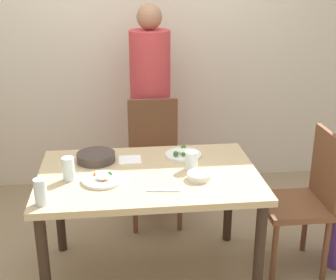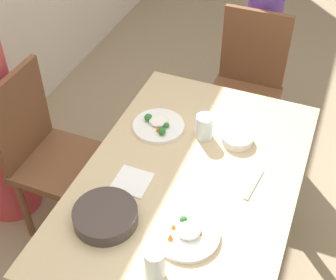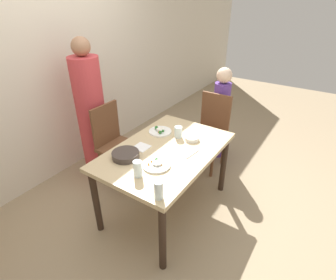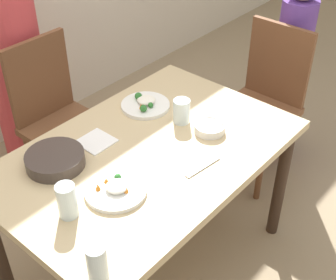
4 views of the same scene
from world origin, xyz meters
name	(u,v)px [view 3 (image 3 of 4)]	position (x,y,z in m)	size (l,w,h in m)	color
ground_plane	(166,207)	(0.00, 0.00, 0.00)	(10.00, 10.00, 0.00)	#998466
wall_back	(51,59)	(0.00, 1.49, 1.35)	(10.00, 0.06, 2.70)	beige
dining_table	(166,157)	(0.00, 0.00, 0.64)	(1.29, 0.85, 0.72)	tan
chair_adult_spot	(115,142)	(0.10, 0.76, 0.51)	(0.40, 0.40, 0.93)	brown
chair_child_spot	(210,129)	(0.99, 0.00, 0.51)	(0.40, 0.40, 0.93)	brown
person_adult	(92,116)	(0.10, 1.09, 0.75)	(0.32, 0.32, 1.61)	#C63D42
person_child	(220,115)	(1.26, 0.00, 0.59)	(0.21, 0.21, 1.21)	#5B3893
bowl_curry	(126,155)	(-0.31, 0.21, 0.75)	(0.24, 0.24, 0.05)	#3D332D
plate_rice_adult	(160,131)	(0.24, 0.23, 0.74)	(0.23, 0.23, 0.05)	white
plate_rice_child	(157,165)	(-0.27, -0.09, 0.74)	(0.24, 0.24, 0.05)	white
bowl_rice_small	(192,138)	(0.28, -0.12, 0.74)	(0.14, 0.14, 0.04)	white
glass_water_tall	(178,132)	(0.26, 0.02, 0.78)	(0.08, 0.08, 0.11)	silver
glass_water_short	(159,190)	(-0.57, -0.33, 0.79)	(0.06, 0.06, 0.14)	silver
glass_water_center	(138,169)	(-0.46, -0.04, 0.79)	(0.07, 0.07, 0.14)	silver
napkin_folded	(142,147)	(-0.10, 0.20, 0.73)	(0.14, 0.14, 0.01)	white
fork_steel	(193,154)	(0.06, -0.25, 0.73)	(0.18, 0.04, 0.01)	silver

